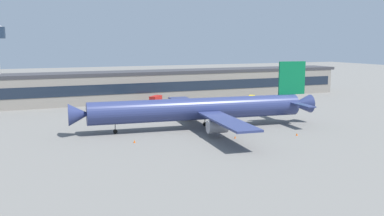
{
  "coord_description": "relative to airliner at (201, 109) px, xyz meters",
  "views": [
    {
      "loc": [
        -52.06,
        -104.62,
        22.87
      ],
      "look_at": [
        -6.31,
        2.61,
        5.0
      ],
      "focal_mm": 40.26,
      "sensor_mm": 36.0,
      "label": 1
    }
  ],
  "objects": [
    {
      "name": "belt_loader",
      "position": [
        47.08,
        38.88,
        -4.15
      ],
      "size": [
        4.22,
        6.69,
        1.95
      ],
      "color": "yellow",
      "rests_on": "ground_plane"
    },
    {
      "name": "traffic_cone_2",
      "position": [
        2.52,
        -14.26,
        -5.01
      ],
      "size": [
        0.46,
        0.46,
        0.58
      ],
      "primitive_type": "cone",
      "color": "#F2590C",
      "rests_on": "ground_plane"
    },
    {
      "name": "stair_truck",
      "position": [
        1.98,
        44.69,
        -3.33
      ],
      "size": [
        5.91,
        5.97,
        3.55
      ],
      "color": "red",
      "rests_on": "ground_plane"
    },
    {
      "name": "traffic_cone_1",
      "position": [
        -21.0,
        -9.23,
        -4.99
      ],
      "size": [
        0.5,
        0.5,
        0.63
      ],
      "primitive_type": "cone",
      "color": "#F2590C",
      "rests_on": "ground_plane"
    },
    {
      "name": "crew_van",
      "position": [
        38.73,
        38.61,
        -3.85
      ],
      "size": [
        4.83,
        5.5,
        2.55
      ],
      "color": "yellow",
      "rests_on": "ground_plane"
    },
    {
      "name": "pushback_tractor",
      "position": [
        22.0,
        41.59,
        -4.25
      ],
      "size": [
        4.83,
        5.44,
        1.75
      ],
      "color": "black",
      "rests_on": "ground_plane"
    },
    {
      "name": "airliner",
      "position": [
        0.0,
        0.0,
        0.0
      ],
      "size": [
        67.49,
        58.06,
        17.55
      ],
      "color": "navy",
      "rests_on": "ground_plane"
    },
    {
      "name": "traffic_cone_0",
      "position": [
        18.08,
        -17.53,
        -4.97
      ],
      "size": [
        0.53,
        0.53,
        0.66
      ],
      "primitive_type": "cone",
      "color": "#F2590C",
      "rests_on": "ground_plane"
    },
    {
      "name": "terminal_building",
      "position": [
        5.4,
        59.86,
        0.56
      ],
      "size": [
        170.33,
        14.84,
        11.69
      ],
      "color": "gray",
      "rests_on": "ground_plane"
    },
    {
      "name": "ground_plane",
      "position": [
        5.4,
        1.49,
        -5.3
      ],
      "size": [
        600.0,
        600.0,
        0.0
      ],
      "primitive_type": "plane",
      "color": "slate"
    }
  ]
}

